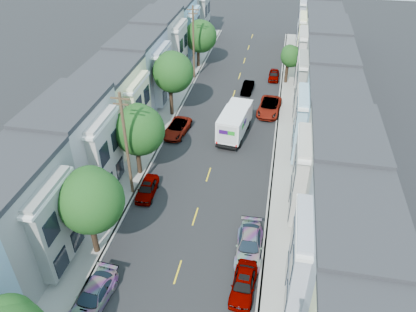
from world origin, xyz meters
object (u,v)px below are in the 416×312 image
Objects in this scene: tree_c at (138,130)px; parked_right_a at (243,284)px; tree_b at (90,201)px; utility_pole_far at (194,43)px; tree_e at (200,36)px; parked_left_d at (177,128)px; parked_right_b at (249,245)px; lead_sedan at (248,88)px; parked_left_b at (93,297)px; parked_left_c at (147,189)px; tree_d at (172,72)px; utility_pole_near at (127,146)px; parked_right_d at (274,75)px; fedex_truck at (235,122)px; parked_right_c at (269,107)px; tree_far_r at (291,57)px.

parked_right_a is at bearing -46.10° from tree_c.
utility_pole_far is (0.00, 33.26, -0.06)m from tree_b.
utility_pole_far reaches higher than parked_right_a.
parked_right_a is at bearing -73.99° from tree_e.
parked_right_b reaches higher than parked_left_d.
lead_sedan is at bearing -42.55° from tree_e.
parked_left_b is 1.15× the size of parked_left_c.
utility_pole_near is at bearing -89.99° from tree_d.
lead_sedan is 0.97× the size of parked_right_d.
fedex_truck is (7.75, -3.26, -3.74)m from tree_d.
parked_right_b is 32.79m from parked_right_d.
utility_pole_far reaches higher than lead_sedan.
parked_right_b is 22.71m from parked_right_c.
parked_right_a reaches higher than parked_left_d.
parked_right_b is at bearing -35.38° from tree_c.
tree_e is 1.46× the size of parked_left_d.
parked_right_a is at bearing -72.10° from utility_pole_far.
parked_left_d is (-11.79, -16.00, -3.18)m from tree_far_r.
tree_e reaches higher than parked_right_b.
parked_right_c is at bearing -48.47° from tree_e.
parked_right_b is (9.80, -5.05, 0.06)m from parked_left_c.
parked_right_c is (11.20, 14.75, -4.17)m from tree_c.
utility_pole_near reaches higher than parked_left_c.
fedex_truck reaches higher than lead_sedan.
utility_pole_far is at bearing 90.62° from parked_left_c.
parked_right_b is at bearing -60.64° from tree_d.
tree_e is 0.70× the size of utility_pole_far.
fedex_truck is at bearing -67.48° from tree_e.
lead_sedan is at bearing 45.51° from tree_d.
tree_e is 1.49× the size of parked_right_b.
lead_sedan is (7.98, 20.08, -4.32)m from tree_c.
parked_right_c is (0.00, 22.71, 0.06)m from parked_right_b.
tree_b is 31.67m from lead_sedan.
fedex_truck is 7.04m from parked_right_c.
tree_e is 1.76× the size of parked_left_c.
tree_b is at bearing -90.02° from utility_pole_near.
utility_pole_far is at bearing -176.34° from tree_far_r.
utility_pole_far reaches higher than tree_d.
parked_left_b is 30.91m from parked_right_c.
parked_right_c is at bearing 57.69° from utility_pole_near.
utility_pole_far is at bearing 96.61° from parked_left_b.
parked_right_b is at bearing -24.03° from utility_pole_near.
tree_far_r reaches higher than fedex_truck.
tree_far_r is (13.20, 34.10, -1.36)m from tree_b.
tree_d reaches higher than parked_right_b.
utility_pole_far is (0.00, -4.36, 0.49)m from tree_e.
tree_d reaches higher than parked_right_c.
tree_b is at bearing -103.32° from parked_left_c.
fedex_truck is at bearing 102.42° from parked_right_a.
tree_far_r is 1.13× the size of parked_right_b.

